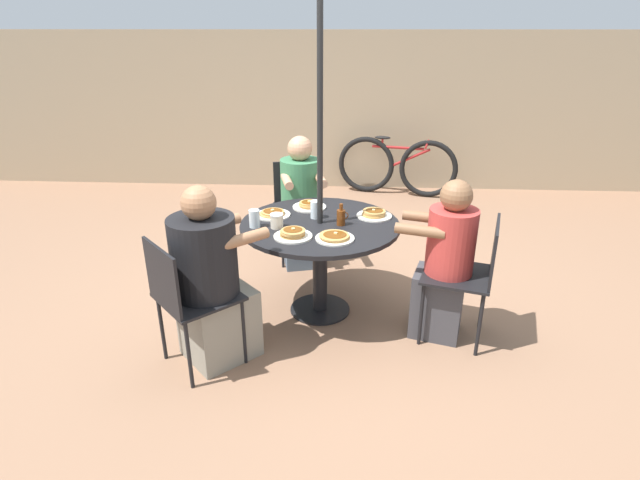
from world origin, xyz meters
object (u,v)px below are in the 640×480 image
object	(u,v)px
coffee_cup	(277,221)
drinking_glass_b	(254,219)
diner_north	(301,207)
patio_chair_south	(470,271)
syrup_bottle	(341,217)
pancake_plate_b	(374,214)
drinking_glass_a	(315,209)
pancake_plate_d	(335,237)
diner_east	(211,285)
diner_south	(444,266)
pancake_plate_a	(273,214)
pancake_plate_e	(309,205)
pancake_plate_c	(293,234)
bicycle	(397,166)
patio_chair_east	(186,295)
patio_chair_north	(298,202)
patio_table	(320,238)

from	to	relation	value
coffee_cup	drinking_glass_b	size ratio (longest dim) A/B	0.81
diner_north	patio_chair_south	bearing A→B (deg)	122.47
syrup_bottle	diner_north	bearing A→B (deg)	112.34
diner_north	syrup_bottle	xyz separation A→B (m)	(0.36, -0.89, 0.25)
pancake_plate_b	drinking_glass_a	xyz separation A→B (m)	(-0.43, -0.05, 0.04)
pancake_plate_d	drinking_glass_b	bearing A→B (deg)	161.73
pancake_plate_b	drinking_glass_b	distance (m)	0.87
diner_east	diner_south	size ratio (longest dim) A/B	1.04
diner_south	coffee_cup	distance (m)	1.17
pancake_plate_a	pancake_plate_e	bearing A→B (deg)	36.62
pancake_plate_b	drinking_glass_b	world-z (taller)	drinking_glass_b
diner_east	pancake_plate_e	xyz separation A→B (m)	(0.54, 0.92, 0.21)
coffee_cup	pancake_plate_c	bearing A→B (deg)	-51.40
coffee_cup	bicycle	xyz separation A→B (m)	(1.09, 3.02, -0.40)
patio_chair_east	drinking_glass_b	bearing A→B (deg)	109.36
patio_chair_north	drinking_glass_b	bearing A→B (deg)	66.32
diner_south	drinking_glass_b	bearing A→B (deg)	100.16
diner_east	diner_south	bearing A→B (deg)	59.88
diner_east	drinking_glass_b	bearing A→B (deg)	115.45
diner_north	pancake_plate_c	size ratio (longest dim) A/B	4.47
diner_east	bicycle	xyz separation A→B (m)	(1.44, 3.51, -0.15)
patio_table	pancake_plate_e	distance (m)	0.35
patio_chair_east	syrup_bottle	xyz separation A→B (m)	(0.91, 0.69, 0.26)
pancake_plate_b	drinking_glass_a	size ratio (longest dim) A/B	1.99
pancake_plate_c	pancake_plate_d	xyz separation A→B (m)	(0.28, -0.02, -0.01)
pancake_plate_b	drinking_glass_a	distance (m)	0.43
syrup_bottle	drinking_glass_b	world-z (taller)	syrup_bottle
patio_chair_north	diner_east	world-z (taller)	diner_east
pancake_plate_e	drinking_glass_b	distance (m)	0.54
pancake_plate_a	drinking_glass_b	size ratio (longest dim) A/B	2.07
pancake_plate_b	drinking_glass_a	bearing A→B (deg)	-173.24
drinking_glass_a	bicycle	world-z (taller)	drinking_glass_a
patio_chair_south	drinking_glass_a	bearing A→B (deg)	85.87
diner_south	coffee_cup	bearing A→B (deg)	99.55
diner_east	pancake_plate_b	size ratio (longest dim) A/B	4.55
pancake_plate_b	coffee_cup	world-z (taller)	coffee_cup
pancake_plate_c	pancake_plate_e	xyz separation A→B (m)	(0.06, 0.58, -0.00)
patio_table	coffee_cup	xyz separation A→B (m)	(-0.29, -0.11, 0.16)
patio_chair_east	pancake_plate_a	bearing A→B (deg)	110.76
pancake_plate_a	drinking_glass_b	world-z (taller)	drinking_glass_b
patio_chair_north	bicycle	distance (m)	2.17
pancake_plate_c	drinking_glass_b	distance (m)	0.33
patio_chair_east	bicycle	bearing A→B (deg)	113.18
patio_chair_north	pancake_plate_d	distance (m)	1.38
bicycle	pancake_plate_d	bearing A→B (deg)	-89.65
patio_chair_north	pancake_plate_b	size ratio (longest dim) A/B	3.37
drinking_glass_a	diner_east	bearing A→B (deg)	-130.46
pancake_plate_b	coffee_cup	xyz separation A→B (m)	(-0.68, -0.26, 0.03)
coffee_cup	drinking_glass_a	xyz separation A→B (m)	(0.25, 0.21, 0.01)
pancake_plate_a	drinking_glass_a	bearing A→B (deg)	-4.86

